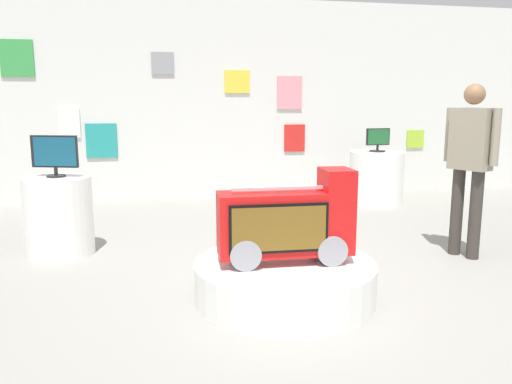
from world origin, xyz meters
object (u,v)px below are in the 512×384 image
(display_pedestal_left_rear, at_px, (376,178))
(tv_on_left_rear, at_px, (378,140))
(main_display_pedestal, at_px, (285,280))
(tv_on_center_rear, at_px, (55,154))
(novelty_firetruck_tv, at_px, (288,225))
(shopper_browsing_near_truck, at_px, (470,157))
(display_pedestal_center_rear, at_px, (59,216))

(display_pedestal_left_rear, distance_m, tv_on_left_rear, 0.58)
(main_display_pedestal, distance_m, tv_on_left_rear, 4.18)
(tv_on_left_rear, height_order, tv_on_center_rear, tv_on_center_rear)
(main_display_pedestal, relative_size, novelty_firetruck_tv, 1.35)
(tv_on_center_rear, xyz_separation_m, shopper_browsing_near_truck, (4.00, -0.91, -0.02))
(tv_on_center_rear, bearing_deg, tv_on_left_rear, 22.15)
(novelty_firetruck_tv, height_order, display_pedestal_left_rear, novelty_firetruck_tv)
(shopper_browsing_near_truck, bearing_deg, main_display_pedestal, -160.47)
(tv_on_center_rear, bearing_deg, display_pedestal_center_rear, 108.30)
(novelty_firetruck_tv, relative_size, shopper_browsing_near_truck, 0.62)
(main_display_pedestal, bearing_deg, display_pedestal_center_rear, 139.70)
(main_display_pedestal, bearing_deg, tv_on_left_rear, 55.40)
(novelty_firetruck_tv, relative_size, display_pedestal_left_rear, 1.31)
(tv_on_center_rear, relative_size, shopper_browsing_near_truck, 0.27)
(novelty_firetruck_tv, distance_m, tv_on_left_rear, 4.11)
(tv_on_left_rear, bearing_deg, main_display_pedestal, -124.60)
(main_display_pedestal, xyz_separation_m, tv_on_left_rear, (2.33, 3.38, 0.82))
(display_pedestal_left_rear, bearing_deg, shopper_browsing_near_truck, -95.65)
(tv_on_center_rear, height_order, shopper_browsing_near_truck, shopper_browsing_near_truck)
(tv_on_left_rear, relative_size, display_pedestal_center_rear, 0.46)
(tv_on_left_rear, bearing_deg, display_pedestal_left_rear, 87.40)
(main_display_pedestal, bearing_deg, display_pedestal_left_rear, 55.43)
(main_display_pedestal, height_order, shopper_browsing_near_truck, shopper_browsing_near_truck)
(main_display_pedestal, relative_size, display_pedestal_left_rear, 1.77)
(tv_on_left_rear, bearing_deg, shopper_browsing_near_truck, -95.66)
(display_pedestal_left_rear, bearing_deg, tv_on_left_rear, -92.60)
(novelty_firetruck_tv, xyz_separation_m, tv_on_left_rear, (2.31, 3.38, 0.37))
(display_pedestal_left_rear, distance_m, display_pedestal_center_rear, 4.61)
(display_pedestal_left_rear, bearing_deg, tv_on_center_rear, -157.81)
(tv_on_center_rear, bearing_deg, shopper_browsing_near_truck, -12.76)
(novelty_firetruck_tv, bearing_deg, shopper_browsing_near_truck, 19.87)
(tv_on_left_rear, xyz_separation_m, tv_on_center_rear, (-4.26, -1.74, 0.05))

